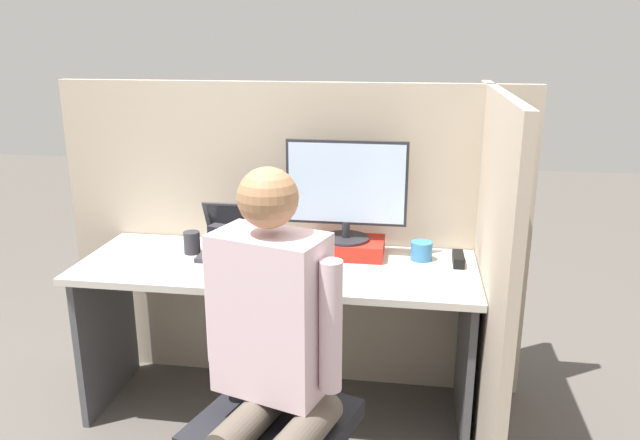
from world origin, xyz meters
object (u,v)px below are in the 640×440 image
paper_box (346,247)px  monitor (346,189)px  carrot_toy (301,276)px  coffee_mug (421,251)px  stapler (458,259)px  office_chair (270,386)px  person (273,349)px  laptop (239,244)px  pen_cup (192,243)px

paper_box → monitor: size_ratio=0.64×
carrot_toy → coffee_mug: bearing=33.8°
stapler → office_chair: bearing=-131.5°
paper_box → carrot_toy: bearing=-113.0°
coffee_mug → person: bearing=-115.8°
paper_box → office_chair: (-0.17, -0.78, -0.24)m
coffee_mug → stapler: bearing=-10.8°
laptop → person: 0.94m
laptop → carrot_toy: 0.42m
paper_box → pen_cup: size_ratio=3.37×
pen_cup → office_chair: bearing=-53.6°
person → pen_cup: size_ratio=12.94×
laptop → pen_cup: (-0.21, -0.02, 0.00)m
coffee_mug → office_chair: bearing=-123.0°
paper_box → pen_cup: pen_cup is taller
laptop → coffee_mug: bearing=3.8°
carrot_toy → pen_cup: bearing=155.4°
paper_box → coffee_mug: size_ratio=3.59×
carrot_toy → person: person is taller
paper_box → monitor: monitor is taller
pen_cup → stapler: bearing=2.0°
monitor → pen_cup: 0.73m
stapler → monitor: bearing=174.4°
monitor → pen_cup: (-0.68, -0.09, -0.25)m
person → pen_cup: (-0.57, 0.86, 0.03)m
coffee_mug → laptop: bearing=-176.2°
carrot_toy → coffee_mug: (0.47, 0.32, 0.02)m
office_chair → pen_cup: (-0.52, 0.70, 0.25)m
monitor → office_chair: monitor is taller
laptop → office_chair: 0.82m
stapler → carrot_toy: size_ratio=0.91×
person → coffee_mug: person is taller
laptop → monitor: bearing=8.5°
monitor → stapler: bearing=-5.6°
paper_box → stapler: paper_box is taller
stapler → carrot_toy: stapler is taller
stapler → pen_cup: 1.17m
stapler → office_chair: (-0.65, -0.74, -0.23)m
monitor → coffee_mug: (0.33, -0.02, -0.26)m
carrot_toy → pen_cup: (-0.54, 0.25, 0.03)m
monitor → stapler: 0.57m
monitor → pen_cup: bearing=-172.7°
monitor → pen_cup: size_ratio=5.27×
paper_box → pen_cup: 0.69m
office_chair → monitor: bearing=78.1°
carrot_toy → coffee_mug: coffee_mug is taller
carrot_toy → pen_cup: pen_cup is taller
laptop → carrot_toy: bearing=-38.7°
laptop → office_chair: size_ratio=0.32×
coffee_mug → paper_box: bearing=177.4°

